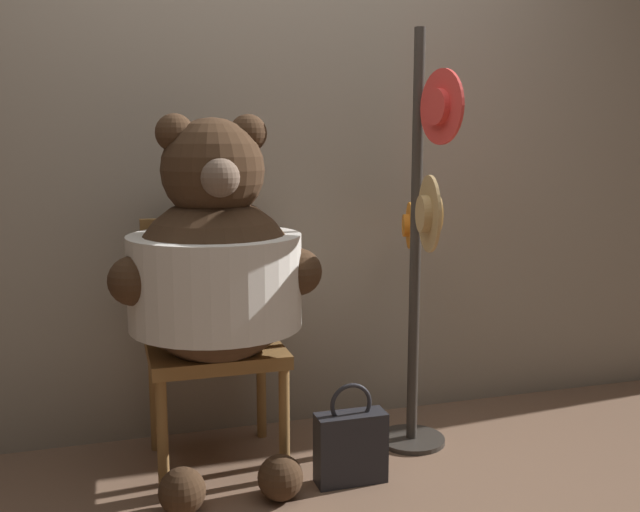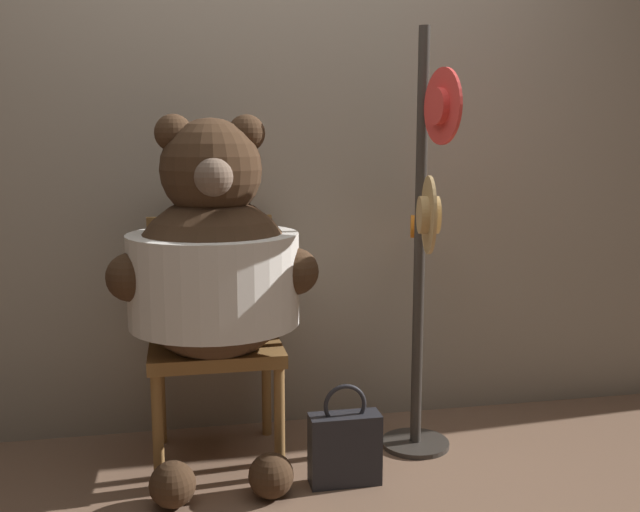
{
  "view_description": "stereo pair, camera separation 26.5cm",
  "coord_description": "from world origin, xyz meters",
  "px_view_note": "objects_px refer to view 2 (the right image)",
  "views": [
    {
      "loc": [
        -0.64,
        -2.26,
        1.25
      ],
      "look_at": [
        0.14,
        0.32,
        0.81
      ],
      "focal_mm": 40.0,
      "sensor_mm": 36.0,
      "label": 1
    },
    {
      "loc": [
        -0.38,
        -2.32,
        1.25
      ],
      "look_at": [
        0.14,
        0.32,
        0.81
      ],
      "focal_mm": 40.0,
      "sensor_mm": 36.0,
      "label": 2
    }
  ],
  "objects_px": {
    "chair": "(214,326)",
    "teddy_bear": "(214,268)",
    "handbag_on_ground": "(345,447)",
    "hat_display_rack": "(425,244)"
  },
  "relations": [
    {
      "from": "handbag_on_ground",
      "to": "teddy_bear",
      "type": "bearing_deg",
      "value": 154.08
    },
    {
      "from": "chair",
      "to": "teddy_bear",
      "type": "xyz_separation_m",
      "value": [
        -0.0,
        -0.16,
        0.26
      ]
    },
    {
      "from": "teddy_bear",
      "to": "hat_display_rack",
      "type": "xyz_separation_m",
      "value": [
        0.81,
        -0.02,
        0.07
      ]
    },
    {
      "from": "chair",
      "to": "hat_display_rack",
      "type": "xyz_separation_m",
      "value": [
        0.81,
        -0.17,
        0.33
      ]
    },
    {
      "from": "hat_display_rack",
      "to": "handbag_on_ground",
      "type": "distance_m",
      "value": 0.82
    },
    {
      "from": "hat_display_rack",
      "to": "handbag_on_ground",
      "type": "xyz_separation_m",
      "value": [
        -0.36,
        -0.2,
        -0.71
      ]
    },
    {
      "from": "chair",
      "to": "handbag_on_ground",
      "type": "bearing_deg",
      "value": -39.93
    },
    {
      "from": "chair",
      "to": "teddy_bear",
      "type": "height_order",
      "value": "teddy_bear"
    },
    {
      "from": "chair",
      "to": "teddy_bear",
      "type": "relative_size",
      "value": 0.7
    },
    {
      "from": "hat_display_rack",
      "to": "teddy_bear",
      "type": "bearing_deg",
      "value": 178.72
    }
  ]
}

